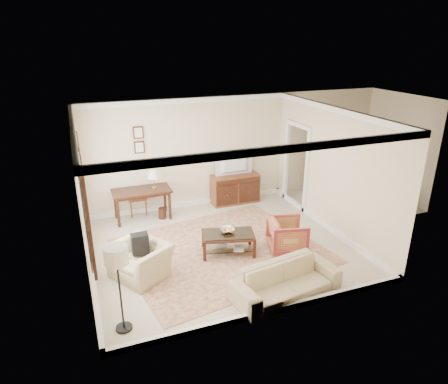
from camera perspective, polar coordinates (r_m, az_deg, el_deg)
room_shell at (r=7.98m, az=-0.59°, el=7.95°), size 5.51×5.01×2.91m
annex_bedroom at (r=11.76m, az=18.39°, el=0.43°), size 3.00×2.70×2.90m
window_front at (r=7.14m, az=-19.29°, el=-2.74°), size 0.12×1.56×1.80m
window_rear at (r=8.64m, az=-19.79°, el=1.34°), size 0.12×1.56×1.80m
doorway at (r=10.80m, az=10.27°, el=3.52°), size 0.10×1.12×2.25m
rug at (r=8.72m, az=-0.40°, el=-8.32°), size 4.54×4.06×0.01m
writing_desk at (r=10.11m, az=-11.69°, el=-0.29°), size 1.43×0.71×0.78m
desk_chair at (r=10.47m, az=-12.38°, el=-0.42°), size 0.47×0.47×1.05m
desk_lamp at (r=10.03m, az=-9.99°, el=1.86°), size 0.32×0.32×0.50m
framed_prints at (r=10.14m, az=-12.07°, el=7.31°), size 0.25×0.04×0.68m
sideboard at (r=11.00m, az=1.57°, el=0.48°), size 1.30×0.50×0.80m
tv at (r=10.70m, az=1.66°, el=4.96°), size 1.00×0.58×0.13m
coffee_table at (r=8.47m, az=0.59°, el=-6.57°), size 1.22×0.90×0.46m
fruit_bowl at (r=8.46m, az=0.48°, el=-5.36°), size 0.42×0.42×0.10m
book_a at (r=8.62m, az=-1.04°, el=-7.36°), size 0.27×0.14×0.38m
book_b at (r=8.45m, az=1.42°, el=-8.00°), size 0.26×0.14×0.38m
striped_armchair at (r=8.67m, az=9.03°, el=-5.89°), size 0.88×0.91×0.78m
club_armchair at (r=7.83m, az=-11.93°, el=-8.81°), size 1.11×1.23×0.90m
backpack at (r=7.78m, az=-11.94°, el=-6.94°), size 0.34×0.39×0.40m
sofa at (r=7.25m, az=8.91°, el=-11.80°), size 2.04×0.87×0.77m
floor_lamp at (r=6.16m, az=-15.09°, el=-9.55°), size 0.36×0.36×1.48m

